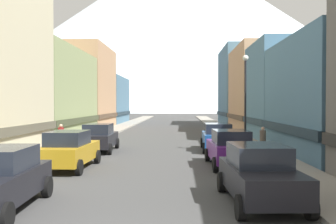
{
  "coord_description": "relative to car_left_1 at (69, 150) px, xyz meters",
  "views": [
    {
      "loc": [
        1.39,
        -6.77,
        3.04
      ],
      "look_at": [
        0.15,
        31.75,
        2.22
      ],
      "focal_mm": 41.16,
      "sensor_mm": 36.0,
      "label": 1
    }
  ],
  "objects": [
    {
      "name": "car_left_2",
      "position": [
        0.0,
        6.58,
        0.0
      ],
      "size": [
        2.17,
        4.45,
        1.78
      ],
      "color": "black",
      "rests_on": "ground"
    },
    {
      "name": "storefront_right_2",
      "position": [
        14.58,
        14.77,
        3.03
      ],
      "size": [
        6.85,
        8.41,
        8.15
      ],
      "color": "slate",
      "rests_on": "ground"
    },
    {
      "name": "storefront_left_2",
      "position": [
        -8.02,
        16.14,
        2.9
      ],
      "size": [
        8.95,
        13.99,
        7.9
      ],
      "color": "#8C9966",
      "rests_on": "ground"
    },
    {
      "name": "sidewalk_right",
      "position": [
        10.05,
        24.03,
        -0.82
      ],
      "size": [
        2.5,
        100.0,
        0.15
      ],
      "primitive_type": "cube",
      "color": "gray",
      "rests_on": "ground"
    },
    {
      "name": "pedestrian_2",
      "position": [
        10.05,
        5.04,
        -0.05
      ],
      "size": [
        0.36,
        0.36,
        1.54
      ],
      "color": "brown",
      "rests_on": "sidewalk_right"
    },
    {
      "name": "streetlamp_right",
      "position": [
        9.15,
        5.84,
        3.09
      ],
      "size": [
        0.36,
        0.36,
        5.86
      ],
      "color": "black",
      "rests_on": "sidewalk_right"
    },
    {
      "name": "mountain_backdrop",
      "position": [
        4.38,
        249.03,
        54.76
      ],
      "size": [
        293.56,
        293.56,
        111.31
      ],
      "primitive_type": "cone",
      "color": "silver",
      "rests_on": "ground"
    },
    {
      "name": "car_right_2",
      "position": [
        7.6,
        7.22,
        0.0
      ],
      "size": [
        2.12,
        4.43,
        1.78
      ],
      "color": "#19478C",
      "rests_on": "ground"
    },
    {
      "name": "pedestrian_1",
      "position": [
        -2.45,
        6.58,
        -0.02
      ],
      "size": [
        0.36,
        0.36,
        1.6
      ],
      "color": "maroon",
      "rests_on": "sidewalk_left"
    },
    {
      "name": "storefront_left_3",
      "position": [
        -7.12,
        29.41,
        3.96
      ],
      "size": [
        7.13,
        11.71,
        10.06
      ],
      "color": "tan",
      "rests_on": "ground"
    },
    {
      "name": "potted_plant_0",
      "position": [
        -3.2,
        8.76,
        -0.34
      ],
      "size": [
        0.45,
        0.45,
        0.81
      ],
      "color": "gray",
      "rests_on": "sidewalk_left"
    },
    {
      "name": "storefront_left_4",
      "position": [
        -8.35,
        42.26,
        2.58
      ],
      "size": [
        9.61,
        13.38,
        7.23
      ],
      "color": "slate",
      "rests_on": "ground"
    },
    {
      "name": "sidewalk_left",
      "position": [
        -2.45,
        24.03,
        -0.82
      ],
      "size": [
        2.5,
        100.0,
        0.15
      ],
      "primitive_type": "cube",
      "color": "gray",
      "rests_on": "ground"
    },
    {
      "name": "car_right_1",
      "position": [
        7.6,
        0.93,
        0.0
      ],
      "size": [
        2.21,
        4.47,
        1.78
      ],
      "color": "#591E72",
      "rests_on": "ground"
    },
    {
      "name": "storefront_right_4",
      "position": [
        14.99,
        38.61,
        4.48
      ],
      "size": [
        7.69,
        12.82,
        11.11
      ],
      "color": "slate",
      "rests_on": "ground"
    },
    {
      "name": "storefront_right_3",
      "position": [
        14.91,
        25.52,
        3.61
      ],
      "size": [
        7.51,
        12.23,
        9.35
      ],
      "color": "tan",
      "rests_on": "ground"
    },
    {
      "name": "car_left_1",
      "position": [
        0.0,
        0.0,
        0.0
      ],
      "size": [
        2.14,
        4.44,
        1.78
      ],
      "color": "#B28419",
      "rests_on": "ground"
    },
    {
      "name": "car_right_0",
      "position": [
        7.6,
        -6.0,
        0.0
      ],
      "size": [
        2.24,
        4.48,
        1.78
      ],
      "color": "black",
      "rests_on": "ground"
    }
  ]
}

